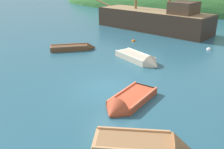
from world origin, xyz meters
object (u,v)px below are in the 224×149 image
object	(u,v)px
rowboat_center	(126,104)
rowboat_far	(75,48)
rowboat_outer_left	(140,60)
buoy_white	(209,50)
buoy_orange	(133,41)
rowboat_near_dock	(148,147)
sailing_ship	(153,22)

from	to	relation	value
rowboat_center	rowboat_far	xyz separation A→B (m)	(-7.56, 5.84, 0.03)
rowboat_far	rowboat_outer_left	size ratio (longest dim) A/B	0.82
buoy_white	buoy_orange	distance (m)	6.24
buoy_orange	rowboat_near_dock	bearing A→B (deg)	-61.69
rowboat_far	buoy_white	bearing A→B (deg)	-11.91
buoy_white	rowboat_far	bearing A→B (deg)	-149.24
rowboat_near_dock	rowboat_far	world-z (taller)	rowboat_near_dock
sailing_ship	rowboat_outer_left	size ratio (longest dim) A/B	3.84
rowboat_near_dock	buoy_orange	distance (m)	14.60
rowboat_far	rowboat_near_dock	bearing A→B (deg)	-83.03
rowboat_far	sailing_ship	bearing A→B (deg)	33.71
rowboat_center	rowboat_far	bearing A→B (deg)	-124.00
rowboat_far	buoy_white	world-z (taller)	rowboat_far
rowboat_center	rowboat_far	world-z (taller)	rowboat_center
sailing_ship	rowboat_center	bearing A→B (deg)	119.28
rowboat_near_dock	rowboat_far	size ratio (longest dim) A/B	1.10
rowboat_outer_left	buoy_white	xyz separation A→B (m)	(3.35, 5.36, -0.13)
rowboat_far	rowboat_outer_left	bearing A→B (deg)	-43.10
buoy_white	buoy_orange	bearing A→B (deg)	-173.78
rowboat_center	buoy_orange	distance (m)	11.54
rowboat_outer_left	buoy_orange	xyz separation A→B (m)	(-2.84, 4.69, -0.13)
rowboat_outer_left	sailing_ship	bearing A→B (deg)	132.43
buoy_white	buoy_orange	world-z (taller)	buoy_white
sailing_ship	rowboat_center	distance (m)	16.56
rowboat_far	rowboat_outer_left	distance (m)	5.58
buoy_orange	rowboat_far	bearing A→B (deg)	-120.52
sailing_ship	rowboat_far	bearing A→B (deg)	87.48
sailing_ship	buoy_orange	xyz separation A→B (m)	(0.34, -5.24, -0.79)
rowboat_center	buoy_white	distance (m)	11.24
rowboat_center	rowboat_far	size ratio (longest dim) A/B	1.06
rowboat_center	buoy_white	xyz separation A→B (m)	(1.38, 11.16, -0.09)
sailing_ship	rowboat_far	size ratio (longest dim) A/B	4.68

